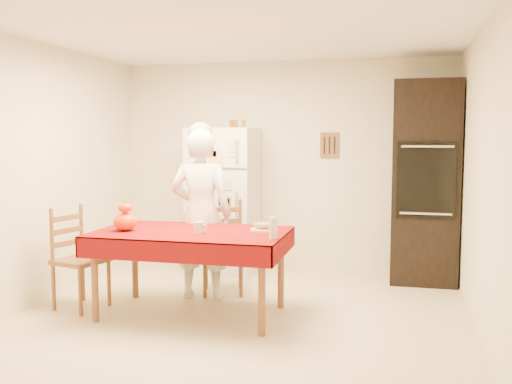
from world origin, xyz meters
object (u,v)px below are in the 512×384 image
(refrigerator, at_px, (224,200))
(pumpkin_lower, at_px, (125,222))
(seated_woman, at_px, (201,214))
(chair_left, at_px, (76,254))
(wine_glass, at_px, (273,228))
(bread_plate, at_px, (263,230))
(coffee_mug, at_px, (198,228))
(dining_table, at_px, (191,239))
(oven_cabinet, at_px, (425,183))
(chair_far, at_px, (223,243))

(refrigerator, distance_m, pumpkin_lower, 1.84)
(seated_woman, bearing_deg, chair_left, 25.13)
(refrigerator, distance_m, wine_glass, 2.12)
(chair_left, relative_size, bread_plate, 3.96)
(chair_left, relative_size, coffee_mug, 9.50)
(dining_table, xyz_separation_m, bread_plate, (0.62, 0.16, 0.08))
(chair_left, bearing_deg, pumpkin_lower, -82.57)
(oven_cabinet, distance_m, seated_woman, 2.49)
(refrigerator, xyz_separation_m, oven_cabinet, (2.28, 0.05, 0.25))
(chair_left, bearing_deg, refrigerator, -12.83)
(pumpkin_lower, bearing_deg, oven_cabinet, 34.84)
(chair_left, relative_size, pumpkin_lower, 4.48)
(chair_left, relative_size, wine_glass, 5.40)
(dining_table, xyz_separation_m, chair_left, (-1.13, -0.04, -0.18))
(seated_woman, bearing_deg, oven_cabinet, -155.07)
(seated_woman, xyz_separation_m, pumpkin_lower, (-0.49, -0.65, 0.00))
(dining_table, distance_m, wine_glass, 0.83)
(chair_far, height_order, seated_woman, seated_woman)
(chair_far, distance_m, wine_glass, 1.29)
(refrigerator, distance_m, chair_left, 1.98)
(refrigerator, height_order, coffee_mug, refrigerator)
(chair_far, bearing_deg, coffee_mug, -102.89)
(refrigerator, xyz_separation_m, dining_table, (0.21, -1.68, -0.16))
(pumpkin_lower, distance_m, bread_plate, 1.24)
(oven_cabinet, bearing_deg, chair_left, -151.09)
(oven_cabinet, height_order, coffee_mug, oven_cabinet)
(coffee_mug, bearing_deg, seated_woman, 107.15)
(bread_plate, bearing_deg, wine_glass, -64.86)
(oven_cabinet, distance_m, dining_table, 2.73)
(refrigerator, distance_m, dining_table, 1.70)
(coffee_mug, bearing_deg, dining_table, 135.91)
(seated_woman, xyz_separation_m, wine_glass, (0.88, -0.73, 0.01))
(pumpkin_lower, bearing_deg, wine_glass, -3.13)
(seated_woman, bearing_deg, refrigerator, -88.18)
(oven_cabinet, relative_size, pumpkin_lower, 10.36)
(refrigerator, bearing_deg, chair_left, -118.21)
(dining_table, bearing_deg, chair_far, 86.60)
(refrigerator, xyz_separation_m, seated_woman, (0.11, -1.15, -0.01))
(coffee_mug, xyz_separation_m, pumpkin_lower, (-0.68, -0.02, 0.03))
(chair_far, xyz_separation_m, wine_glass, (0.74, -1.00, 0.34))
(chair_far, height_order, wine_glass, chair_far)
(refrigerator, height_order, dining_table, refrigerator)
(pumpkin_lower, bearing_deg, refrigerator, 78.30)
(oven_cabinet, xyz_separation_m, chair_left, (-3.20, -1.77, -0.59))
(oven_cabinet, relative_size, chair_far, 2.32)
(dining_table, height_order, wine_glass, wine_glass)
(chair_far, relative_size, wine_glass, 5.40)
(dining_table, bearing_deg, coffee_mug, -44.09)
(coffee_mug, relative_size, pumpkin_lower, 0.47)
(bread_plate, bearing_deg, oven_cabinet, 47.15)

